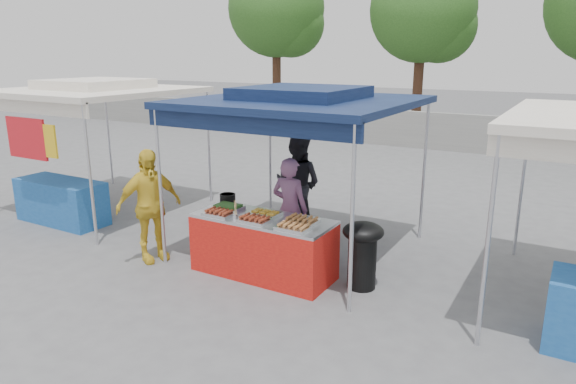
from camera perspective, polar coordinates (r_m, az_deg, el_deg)
The scene contains 22 objects.
ground_plane at distance 7.51m, azimuth -2.32°, elevation -8.80°, with size 80.00×80.00×0.00m, color #5C5C5F.
back_wall at distance 17.36m, azimuth 17.59°, elevation 6.36°, with size 40.00×0.25×1.20m, color gray.
main_canopy at distance 7.73m, azimuth 1.40°, elevation 10.12°, with size 3.20×3.20×2.57m.
neighbor_stall_left at distance 10.47m, azimuth -22.02°, elevation 6.12°, with size 3.20×3.20×2.57m.
tree_0 at distance 22.38m, azimuth -0.90°, elevation 19.34°, with size 3.98×3.98×6.84m.
tree_1 at distance 19.88m, azimuth 15.17°, elevation 18.57°, with size 3.76×3.74×6.43m.
vendor_table at distance 7.27m, azimuth -2.78°, elevation -6.02°, with size 2.00×0.80×0.85m.
food_tray_fl at distance 7.25m, azimuth -7.66°, elevation -2.36°, with size 0.42×0.30×0.07m.
food_tray_fm at distance 6.92m, azimuth -3.72°, elevation -3.11°, with size 0.42×0.30×0.07m.
food_tray_fr at distance 6.62m, azimuth 0.57°, elevation -3.94°, with size 0.42×0.30×0.07m.
food_tray_bl at distance 7.52m, azimuth -6.68°, elevation -1.68°, with size 0.42×0.30×0.07m.
food_tray_bm at distance 7.20m, azimuth -2.55°, elevation -2.36°, with size 0.42×0.30×0.07m.
food_tray_br at distance 6.88m, azimuth 1.59°, elevation -3.18°, with size 0.42×0.30×0.07m.
cooking_pot at distance 7.84m, azimuth -6.72°, elevation -0.71°, with size 0.24×0.24×0.14m, color black.
skewer_cup at distance 7.01m, azimuth -5.88°, elevation -2.81°, with size 0.07×0.07×0.09m, color silver.
wok_burner at distance 6.89m, azimuth 8.28°, elevation -6.31°, with size 0.55×0.55×0.92m.
crate_left at distance 7.96m, azimuth -2.27°, elevation -6.26°, with size 0.48×0.33×0.29m, color #143AA7.
crate_right at distance 7.71m, azimuth 0.40°, elevation -6.83°, with size 0.53×0.37×0.32m, color #143AA7.
crate_stacked at distance 7.60m, azimuth 0.41°, elevation -4.61°, with size 0.53×0.37×0.32m, color #143AA7.
vendor_woman at distance 7.71m, azimuth 0.19°, elevation -1.89°, with size 0.57×0.38×1.58m, color #8D5A83.
helper_man at distance 8.74m, azimuth 1.06°, elevation 0.82°, with size 0.86×0.67×1.77m, color black.
customer_person at distance 7.90m, azimuth -15.18°, elevation -1.49°, with size 1.00×0.42×1.71m, color yellow.
Camera 1 is at (3.70, -5.78, 3.05)m, focal length 32.00 mm.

